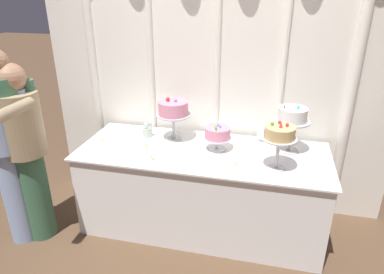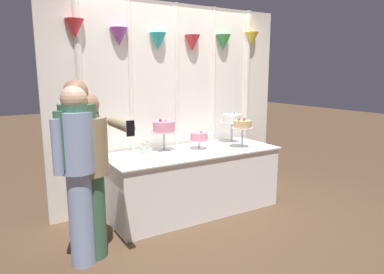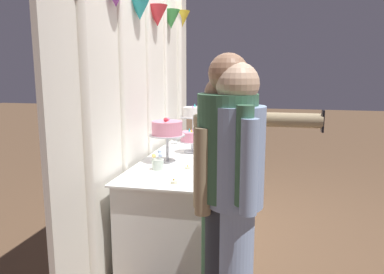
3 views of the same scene
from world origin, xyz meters
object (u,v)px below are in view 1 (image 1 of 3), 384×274
at_px(cake_table, 202,189).
at_px(cake_display_midleft, 217,134).
at_px(cake_display_midright, 279,135).
at_px(guest_man_pink_jacket, 5,146).
at_px(cake_display_leftmost, 173,110).
at_px(guest_girl_blue_dress, 25,149).
at_px(cake_display_rightmost, 292,118).
at_px(wine_glass, 262,132).
at_px(flower_vase, 147,130).
at_px(tealight_far_left, 102,141).
at_px(tealight_near_left, 146,146).
at_px(tealight_near_right, 152,158).
at_px(guest_man_dark_suit, 12,142).
at_px(tealight_far_right, 236,165).

relative_size(cake_table, cake_display_midleft, 8.72).
distance_m(cake_display_midright, guest_man_pink_jacket, 2.13).
relative_size(cake_display_leftmost, guest_girl_blue_dress, 0.26).
distance_m(cake_display_leftmost, cake_display_rightmost, 1.01).
relative_size(wine_glass, flower_vase, 0.84).
distance_m(cake_display_midright, tealight_far_left, 1.54).
bearing_deg(tealight_near_left, tealight_far_left, 179.63).
bearing_deg(cake_display_rightmost, tealight_near_right, -158.66).
bearing_deg(cake_display_rightmost, cake_table, -166.85).
height_order(cake_table, cake_display_leftmost, cake_display_leftmost).
bearing_deg(guest_man_pink_jacket, cake_display_rightmost, 17.73).
bearing_deg(cake_display_midleft, flower_vase, 169.19).
xyz_separation_m(tealight_near_right, guest_man_dark_suit, (-1.09, -0.23, 0.13)).
relative_size(cake_table, guest_girl_blue_dress, 1.38).
bearing_deg(guest_man_dark_suit, cake_display_leftmost, 30.02).
relative_size(cake_table, guest_man_dark_suit, 1.29).
relative_size(cake_display_leftmost, guest_man_pink_jacket, 0.25).
relative_size(cake_display_rightmost, guest_man_pink_jacket, 0.26).
height_order(cake_display_leftmost, flower_vase, cake_display_leftmost).
distance_m(cake_display_midright, tealight_near_right, 1.01).
xyz_separation_m(tealight_far_left, tealight_near_left, (0.41, -0.00, -0.00)).
distance_m(wine_glass, guest_man_pink_jacket, 2.12).
bearing_deg(cake_display_leftmost, cake_display_midright, -21.15).
distance_m(cake_display_rightmost, tealight_near_right, 1.19).
relative_size(tealight_near_left, tealight_near_right, 1.04).
bearing_deg(tealight_far_right, cake_display_midright, 6.36).
xyz_separation_m(cake_display_rightmost, guest_man_pink_jacket, (-2.19, -0.70, -0.17)).
relative_size(tealight_far_left, guest_man_dark_suit, 0.03).
relative_size(cake_display_rightmost, tealight_near_left, 8.99).
height_order(cake_display_midright, wine_glass, cake_display_midright).
bearing_deg(flower_vase, tealight_near_right, -65.58).
relative_size(cake_display_midright, tealight_near_right, 8.66).
distance_m(cake_display_leftmost, cake_display_midleft, 0.46).
bearing_deg(flower_vase, cake_display_midright, -16.99).
distance_m(tealight_near_left, tealight_far_right, 0.81).
relative_size(tealight_far_left, tealight_near_right, 1.10).
height_order(cake_display_midleft, tealight_near_left, cake_display_midleft).
height_order(cake_table, tealight_near_right, tealight_near_right).
xyz_separation_m(tealight_far_left, tealight_far_right, (1.21, -0.17, -0.00)).
height_order(cake_display_midleft, cake_display_midright, cake_display_midright).
bearing_deg(cake_display_leftmost, tealight_near_right, -97.95).
relative_size(cake_display_rightmost, guest_man_dark_suit, 0.26).
bearing_deg(guest_man_pink_jacket, flower_vase, 37.98).
distance_m(cake_table, flower_vase, 0.74).
height_order(cake_display_leftmost, wine_glass, cake_display_leftmost).
height_order(cake_display_leftmost, guest_man_pink_jacket, guest_man_pink_jacket).
height_order(cake_display_rightmost, tealight_near_left, cake_display_rightmost).
distance_m(flower_vase, tealight_near_left, 0.24).
xyz_separation_m(tealight_near_left, guest_man_pink_jacket, (-0.99, -0.49, 0.12)).
bearing_deg(cake_table, guest_girl_blue_dress, -161.31).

